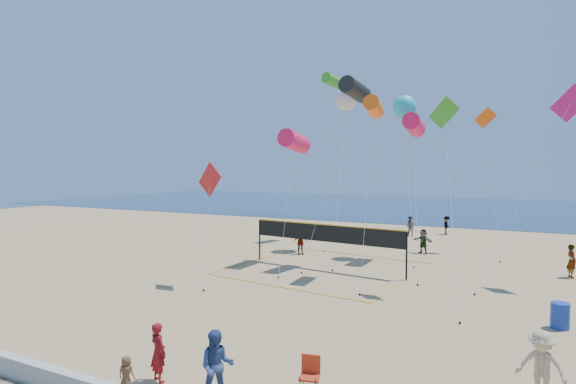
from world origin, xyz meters
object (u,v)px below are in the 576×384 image
at_px(trash_barrel, 560,316).
at_px(volleyball_net, 326,238).
at_px(woman, 158,352).
at_px(camp_chair, 310,372).

distance_m(trash_barrel, volleyball_net, 12.87).
height_order(woman, trash_barrel, woman).
relative_size(camp_chair, trash_barrel, 1.09).
xyz_separation_m(trash_barrel, volleyball_net, (-11.56, 5.47, 1.38)).
xyz_separation_m(camp_chair, volleyball_net, (-5.02, 13.99, 1.33)).
bearing_deg(trash_barrel, volleyball_net, 154.67).
relative_size(trash_barrel, volleyball_net, 0.09).
bearing_deg(camp_chair, volleyball_net, 97.41).
relative_size(woman, camp_chair, 1.58).
xyz_separation_m(woman, trash_barrel, (10.61, 9.88, -0.35)).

